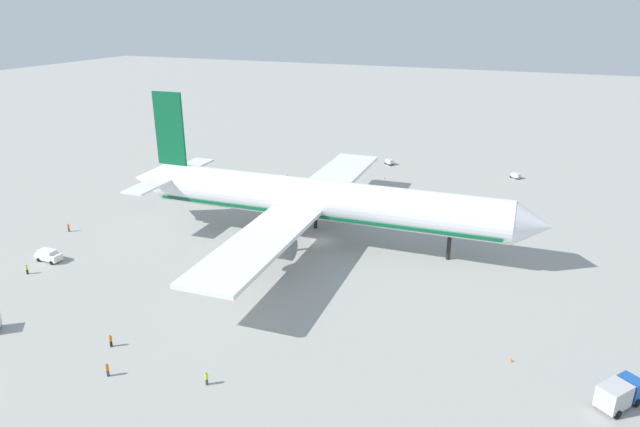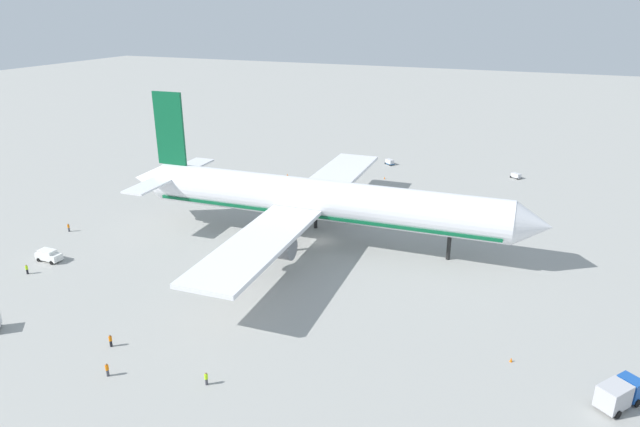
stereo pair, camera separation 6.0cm
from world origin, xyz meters
TOP-DOWN VIEW (x-y plane):
  - ground_plane at (0.00, 0.00)m, footprint 600.00×600.00m
  - airliner at (-1.23, -0.07)m, footprint 77.79×70.11m
  - service_truck_0 at (45.80, -29.03)m, footprint 5.06×5.67m
  - service_van at (-38.99, -25.07)m, footprint 4.44×2.13m
  - baggage_cart_1 at (29.79, 54.18)m, footprint 3.05×2.65m
  - baggage_cart_2 at (-2.46, 54.46)m, footprint 3.08×2.77m
  - ground_worker_0 at (-8.04, -45.58)m, footprint 0.41×0.41m
  - ground_worker_1 at (-45.80, -14.06)m, footprint 0.55×0.55m
  - ground_worker_2 at (-38.32, -30.01)m, footprint 0.52×0.52m
  - ground_worker_3 at (-11.86, -40.77)m, footprint 0.56×0.56m
  - ground_worker_5 at (3.37, -42.58)m, footprint 0.57×0.57m
  - traffic_cone_0 at (-23.34, 34.58)m, footprint 0.36×0.36m
  - traffic_cone_1 at (-0.06, 41.26)m, footprint 0.36×0.36m
  - traffic_cone_2 at (34.80, -25.05)m, footprint 0.36×0.36m
  - traffic_cone_3 at (-36.25, 31.44)m, footprint 0.36×0.36m
  - traffic_cone_4 at (-36.54, 26.10)m, footprint 0.36×0.36m

SIDE VIEW (x-z plane):
  - ground_plane at x=0.00m, z-range 0.00..0.00m
  - traffic_cone_0 at x=-23.34m, z-range 0.00..0.55m
  - traffic_cone_1 at x=-0.06m, z-range 0.00..0.55m
  - traffic_cone_2 at x=34.80m, z-range 0.00..0.55m
  - traffic_cone_3 at x=-36.25m, z-range 0.00..0.55m
  - traffic_cone_4 at x=-36.54m, z-range 0.00..0.55m
  - baggage_cart_1 at x=29.79m, z-range 0.07..1.31m
  - baggage_cart_2 at x=-2.46m, z-range 0.07..1.47m
  - ground_worker_1 at x=-45.80m, z-range 0.01..1.61m
  - ground_worker_5 at x=3.37m, z-range 0.01..1.62m
  - ground_worker_2 at x=-38.32m, z-range 0.01..1.63m
  - ground_worker_3 at x=-11.86m, z-range 0.01..1.69m
  - ground_worker_0 at x=-8.04m, z-range 0.01..1.71m
  - service_van at x=-38.99m, z-range 0.05..2.02m
  - service_truck_0 at x=45.80m, z-range 0.16..3.13m
  - airliner at x=-1.23m, z-range -4.90..20.34m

